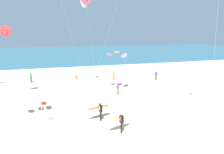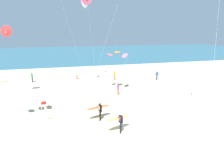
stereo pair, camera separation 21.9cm
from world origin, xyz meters
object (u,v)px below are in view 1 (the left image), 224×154
Objects in this scene: bystander_purple_top at (118,89)px; bystander_white_top at (76,75)px; kite_delta_ivory_high at (84,3)px; bystander_yellow_top at (114,75)px; surfer_trailing at (100,109)px; bystander_blue_top at (156,75)px; surfer_lead at (120,120)px; lifeguard_flag at (43,110)px; kite_arc_amber_low at (117,54)px; kite_delta_scarlet_far at (5,31)px; bystander_green_top at (31,77)px.

bystander_purple_top is 1.00× the size of bystander_white_top.
bystander_yellow_top is at bearing 28.15° from kite_delta_ivory_high.
surfer_trailing reaches higher than bystander_blue_top.
bystander_white_top is at bearing 93.51° from surfer_trailing.
surfer_lead is 16.46m from bystander_yellow_top.
lifeguard_flag is (-8.40, -5.68, 0.45)m from bystander_purple_top.
bystander_yellow_top is 1.00× the size of bystander_blue_top.
bystander_purple_top is at bearing -146.13° from bystander_blue_top.
kite_arc_amber_low reaches higher than bystander_blue_top.
bystander_purple_top is (3.34, -4.77, -10.63)m from kite_delta_ivory_high.
bystander_purple_top and bystander_yellow_top have the same top height.
kite_delta_scarlet_far reaches higher than bystander_green_top.
surfer_lead is 17.69m from bystander_blue_top.
bystander_white_top is 13.26m from bystander_blue_top.
lifeguard_flag is at bearing -115.84° from kite_delta_ivory_high.
kite_delta_ivory_high reaches higher than bystander_white_top.
kite_arc_amber_low is (3.95, 8.00, 3.87)m from surfer_trailing.
bystander_purple_top is 1.00× the size of bystander_blue_top.
kite_delta_ivory_high is at bearing 88.96° from surfer_trailing.
surfer_trailing reaches higher than bystander_green_top.
surfer_lead is 1.01× the size of lifeguard_flag.
kite_delta_ivory_high is 2.30× the size of kite_arc_amber_low.
lifeguard_flag is (-16.65, -11.21, 0.45)m from bystander_blue_top.
bystander_purple_top is 7.53m from bystander_yellow_top.
lifeguard_flag is (3.00, -14.79, 0.45)m from bystander_green_top.
kite_delta_scarlet_far is 10.14m from bystander_green_top.
kite_delta_scarlet_far is 10.15m from kite_delta_ivory_high.
bystander_green_top is 1.00× the size of bystander_yellow_top.
bystander_yellow_top is at bearing 78.44° from kite_arc_amber_low.
surfer_lead is 19.88m from bystander_green_top.
kite_arc_amber_low is (3.76, -2.86, -6.52)m from kite_delta_ivory_high.
surfer_trailing is 16.55m from bystander_blue_top.
bystander_purple_top is (2.38, 8.61, -0.23)m from surfer_lead.
bystander_green_top is at bearing 141.40° from bystander_purple_top.
kite_delta_ivory_high is 5.80× the size of lifeguard_flag.
kite_delta_scarlet_far is 5.33× the size of bystander_blue_top.
kite_delta_ivory_high is at bearing -28.26° from bystander_green_top.
kite_arc_amber_low is at bearing 75.14° from surfer_lead.
bystander_purple_top is at bearing -54.97° from kite_delta_ivory_high.
kite_arc_amber_low is 3.33× the size of bystander_green_top.
surfer_lead is at bearing -46.31° from kite_delta_scarlet_far.
surfer_trailing is 4.89m from lifeguard_flag.
kite_delta_scarlet_far is at bearing -136.76° from bystander_white_top.
kite_delta_ivory_high reaches higher than bystander_green_top.
bystander_yellow_top is 0.76× the size of lifeguard_flag.
kite_delta_ivory_high is (0.20, 10.86, 10.39)m from surfer_trailing.
kite_delta_ivory_high reaches higher than bystander_yellow_top.
surfer_trailing is 9.73m from kite_arc_amber_low.
kite_delta_scarlet_far is 16.52m from bystander_yellow_top.
surfer_lead reaches higher than bystander_yellow_top.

